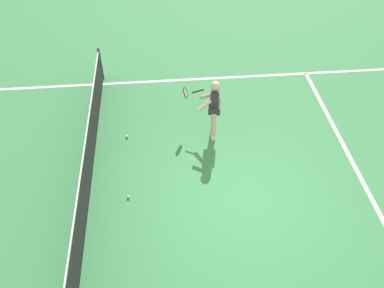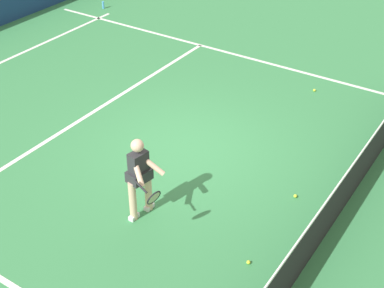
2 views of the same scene
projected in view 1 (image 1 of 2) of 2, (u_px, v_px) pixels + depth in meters
ground_plane at (247, 199)px, 8.73m from camera, size 23.46×23.46×0.00m
service_line_marking at (367, 190)px, 8.90m from camera, size 9.14×0.10×0.01m
sideline_right_marking at (218, 78)px, 12.03m from camera, size 0.10×16.05×0.01m
court_net at (84, 196)px, 8.18m from camera, size 9.82×0.08×1.01m
tennis_player at (213, 106)px, 9.69m from camera, size 0.88×0.91×1.55m
tennis_ball_mid at (128, 197)px, 8.73m from camera, size 0.07×0.07×0.07m
tennis_ball_far at (127, 137)px, 10.12m from camera, size 0.07×0.07×0.07m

